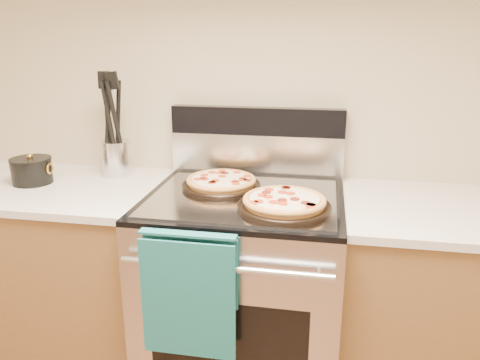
% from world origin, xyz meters
% --- Properties ---
extents(wall_back, '(4.00, 0.00, 4.00)m').
position_xyz_m(wall_back, '(0.00, 2.00, 1.35)').
color(wall_back, '#C4B48E').
rests_on(wall_back, ground).
extents(range_body, '(0.76, 0.68, 0.90)m').
position_xyz_m(range_body, '(0.00, 1.65, 0.45)').
color(range_body, '#B7B7BC').
rests_on(range_body, ground).
extents(oven_window, '(0.56, 0.01, 0.40)m').
position_xyz_m(oven_window, '(0.00, 1.31, 0.45)').
color(oven_window, black).
rests_on(oven_window, range_body).
extents(cooktop, '(0.76, 0.68, 0.02)m').
position_xyz_m(cooktop, '(0.00, 1.65, 0.91)').
color(cooktop, black).
rests_on(cooktop, range_body).
extents(backsplash_lower, '(0.76, 0.06, 0.18)m').
position_xyz_m(backsplash_lower, '(0.00, 1.96, 1.01)').
color(backsplash_lower, silver).
rests_on(backsplash_lower, cooktop).
extents(backsplash_upper, '(0.76, 0.06, 0.12)m').
position_xyz_m(backsplash_upper, '(0.00, 1.96, 1.16)').
color(backsplash_upper, black).
rests_on(backsplash_upper, backsplash_lower).
extents(oven_handle, '(0.70, 0.03, 0.03)m').
position_xyz_m(oven_handle, '(0.00, 1.27, 0.80)').
color(oven_handle, silver).
rests_on(oven_handle, range_body).
extents(dish_towel, '(0.32, 0.05, 0.42)m').
position_xyz_m(dish_towel, '(-0.12, 1.27, 0.70)').
color(dish_towel, navy).
rests_on(dish_towel, oven_handle).
extents(foil_sheet, '(0.70, 0.55, 0.01)m').
position_xyz_m(foil_sheet, '(0.00, 1.62, 0.92)').
color(foil_sheet, gray).
rests_on(foil_sheet, cooktop).
extents(cabinet_left, '(1.00, 0.62, 0.88)m').
position_xyz_m(cabinet_left, '(-0.88, 1.68, 0.44)').
color(cabinet_left, brown).
rests_on(cabinet_left, ground).
extents(countertop_left, '(1.02, 0.64, 0.03)m').
position_xyz_m(countertop_left, '(-0.88, 1.68, 0.90)').
color(countertop_left, beige).
rests_on(countertop_left, cabinet_left).
extents(cabinet_right, '(1.00, 0.62, 0.88)m').
position_xyz_m(cabinet_right, '(0.88, 1.68, 0.44)').
color(cabinet_right, brown).
rests_on(cabinet_right, ground).
extents(pepperoni_pizza_back, '(0.41, 0.41, 0.04)m').
position_xyz_m(pepperoni_pizza_back, '(-0.11, 1.72, 0.95)').
color(pepperoni_pizza_back, '#BA7238').
rests_on(pepperoni_pizza_back, foil_sheet).
extents(pepperoni_pizza_front, '(0.40, 0.40, 0.04)m').
position_xyz_m(pepperoni_pizza_front, '(0.17, 1.52, 0.95)').
color(pepperoni_pizza_front, '#BA7238').
rests_on(pepperoni_pizza_front, foil_sheet).
extents(utensil_crock, '(0.15, 0.15, 0.16)m').
position_xyz_m(utensil_crock, '(-0.62, 1.86, 0.99)').
color(utensil_crock, silver).
rests_on(utensil_crock, countertop_left).
extents(saucepan, '(0.17, 0.17, 0.10)m').
position_xyz_m(saucepan, '(-0.93, 1.68, 0.96)').
color(saucepan, black).
rests_on(saucepan, countertop_left).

